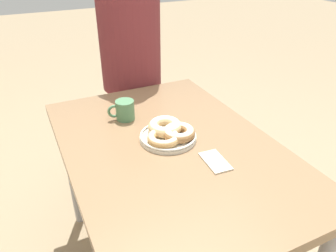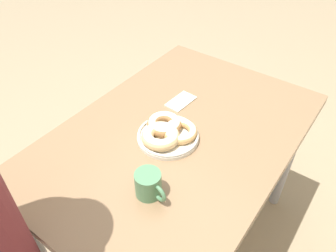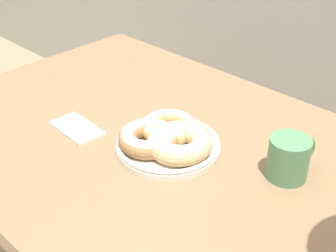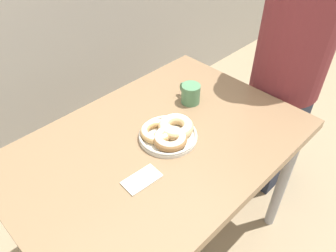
{
  "view_description": "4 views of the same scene",
  "coord_description": "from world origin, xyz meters",
  "px_view_note": "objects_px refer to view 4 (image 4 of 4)",
  "views": [
    {
      "loc": [
        -0.95,
        0.6,
        1.41
      ],
      "look_at": [
        0.04,
        0.12,
        0.78
      ],
      "focal_mm": 35.0,
      "sensor_mm": 36.0,
      "label": 1
    },
    {
      "loc": [
        0.74,
        0.63,
        1.54
      ],
      "look_at": [
        0.04,
        0.12,
        0.78
      ],
      "focal_mm": 35.0,
      "sensor_mm": 36.0,
      "label": 2
    },
    {
      "loc": [
        0.62,
        -0.48,
        1.29
      ],
      "look_at": [
        0.04,
        0.12,
        0.78
      ],
      "focal_mm": 50.0,
      "sensor_mm": 36.0,
      "label": 3
    },
    {
      "loc": [
        -0.61,
        -0.53,
        1.58
      ],
      "look_at": [
        0.04,
        0.12,
        0.78
      ],
      "focal_mm": 35.0,
      "sensor_mm": 36.0,
      "label": 4
    }
  ],
  "objects_px": {
    "person_figure": "(290,68)",
    "napkin": "(142,179)",
    "coffee_mug": "(190,93)",
    "donut_plate": "(169,132)",
    "dining_table": "(159,156)"
  },
  "relations": [
    {
      "from": "donut_plate",
      "to": "person_figure",
      "type": "height_order",
      "value": "person_figure"
    },
    {
      "from": "coffee_mug",
      "to": "napkin",
      "type": "bearing_deg",
      "value": -157.37
    },
    {
      "from": "donut_plate",
      "to": "person_figure",
      "type": "xyz_separation_m",
      "value": [
        0.71,
        -0.1,
        0.03
      ]
    },
    {
      "from": "dining_table",
      "to": "person_figure",
      "type": "relative_size",
      "value": 0.79
    },
    {
      "from": "dining_table",
      "to": "person_figure",
      "type": "xyz_separation_m",
      "value": [
        0.75,
        -0.11,
        0.13
      ]
    },
    {
      "from": "dining_table",
      "to": "person_figure",
      "type": "distance_m",
      "value": 0.78
    },
    {
      "from": "person_figure",
      "to": "napkin",
      "type": "bearing_deg",
      "value": 178.8
    },
    {
      "from": "donut_plate",
      "to": "napkin",
      "type": "bearing_deg",
      "value": -158.54
    },
    {
      "from": "dining_table",
      "to": "coffee_mug",
      "type": "bearing_deg",
      "value": 17.89
    },
    {
      "from": "dining_table",
      "to": "coffee_mug",
      "type": "height_order",
      "value": "coffee_mug"
    },
    {
      "from": "dining_table",
      "to": "person_figure",
      "type": "height_order",
      "value": "person_figure"
    },
    {
      "from": "person_figure",
      "to": "napkin",
      "type": "height_order",
      "value": "person_figure"
    },
    {
      "from": "person_figure",
      "to": "coffee_mug",
      "type": "bearing_deg",
      "value": 156.92
    },
    {
      "from": "dining_table",
      "to": "donut_plate",
      "type": "xyz_separation_m",
      "value": [
        0.04,
        -0.01,
        0.11
      ]
    },
    {
      "from": "dining_table",
      "to": "napkin",
      "type": "height_order",
      "value": "napkin"
    }
  ]
}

